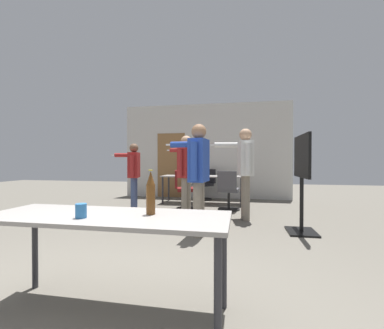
{
  "coord_description": "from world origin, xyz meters",
  "views": [
    {
      "loc": [
        1.09,
        -1.5,
        1.16
      ],
      "look_at": [
        0.27,
        2.83,
        1.1
      ],
      "focal_mm": 24.0,
      "sensor_mm": 36.0,
      "label": 1
    }
  ],
  "objects_px": {
    "person_right_polo": "(133,170)",
    "beer_bottle": "(151,193)",
    "person_left_plaid": "(186,167)",
    "office_chair_far_left": "(206,185)",
    "person_far_watching": "(245,165)",
    "drink_cup": "(81,211)",
    "office_chair_far_right": "(228,192)",
    "person_near_casual": "(198,168)",
    "office_chair_near_pushed": "(184,191)",
    "tv_screen": "(302,174)"
  },
  "relations": [
    {
      "from": "tv_screen",
      "to": "office_chair_far_left",
      "type": "distance_m",
      "value": 3.88
    },
    {
      "from": "office_chair_near_pushed",
      "to": "office_chair_far_left",
      "type": "xyz_separation_m",
      "value": [
        0.31,
        1.65,
        -0.02
      ]
    },
    {
      "from": "person_left_plaid",
      "to": "person_right_polo",
      "type": "height_order",
      "value": "person_left_plaid"
    },
    {
      "from": "person_far_watching",
      "to": "office_chair_far_left",
      "type": "distance_m",
      "value": 2.8
    },
    {
      "from": "person_near_casual",
      "to": "office_chair_far_right",
      "type": "relative_size",
      "value": 1.86
    },
    {
      "from": "office_chair_far_right",
      "to": "person_left_plaid",
      "type": "bearing_deg",
      "value": -127.95
    },
    {
      "from": "tv_screen",
      "to": "person_right_polo",
      "type": "relative_size",
      "value": 1.0
    },
    {
      "from": "person_left_plaid",
      "to": "office_chair_far_left",
      "type": "xyz_separation_m",
      "value": [
        0.09,
        2.46,
        -0.61
      ]
    },
    {
      "from": "person_left_plaid",
      "to": "office_chair_far_left",
      "type": "relative_size",
      "value": 1.84
    },
    {
      "from": "person_far_watching",
      "to": "person_right_polo",
      "type": "relative_size",
      "value": 1.14
    },
    {
      "from": "person_left_plaid",
      "to": "person_far_watching",
      "type": "bearing_deg",
      "value": -72.0
    },
    {
      "from": "office_chair_far_left",
      "to": "drink_cup",
      "type": "xyz_separation_m",
      "value": [
        -0.07,
        -6.04,
        0.38
      ]
    },
    {
      "from": "tv_screen",
      "to": "person_right_polo",
      "type": "xyz_separation_m",
      "value": [
        -3.5,
        1.39,
        -0.01
      ]
    },
    {
      "from": "person_left_plaid",
      "to": "person_right_polo",
      "type": "xyz_separation_m",
      "value": [
        -1.4,
        0.57,
        -0.08
      ]
    },
    {
      "from": "person_left_plaid",
      "to": "person_far_watching",
      "type": "relative_size",
      "value": 0.94
    },
    {
      "from": "office_chair_far_right",
      "to": "tv_screen",
      "type": "bearing_deg",
      "value": -46.65
    },
    {
      "from": "person_far_watching",
      "to": "drink_cup",
      "type": "xyz_separation_m",
      "value": [
        -1.19,
        -3.56,
        -0.28
      ]
    },
    {
      "from": "person_far_watching",
      "to": "office_chair_near_pushed",
      "type": "xyz_separation_m",
      "value": [
        -1.42,
        0.83,
        -0.65
      ]
    },
    {
      "from": "tv_screen",
      "to": "office_chair_far_right",
      "type": "distance_m",
      "value": 2.16
    },
    {
      "from": "person_far_watching",
      "to": "tv_screen",
      "type": "bearing_deg",
      "value": -141.17
    },
    {
      "from": "person_far_watching",
      "to": "office_chair_far_left",
      "type": "bearing_deg",
      "value": 14.56
    },
    {
      "from": "person_left_plaid",
      "to": "office_chair_far_left",
      "type": "height_order",
      "value": "person_left_plaid"
    },
    {
      "from": "office_chair_near_pushed",
      "to": "office_chair_far_right",
      "type": "bearing_deg",
      "value": 78.08
    },
    {
      "from": "person_right_polo",
      "to": "beer_bottle",
      "type": "relative_size",
      "value": 4.7
    },
    {
      "from": "tv_screen",
      "to": "person_far_watching",
      "type": "bearing_deg",
      "value": -131.58
    },
    {
      "from": "person_right_polo",
      "to": "office_chair_far_right",
      "type": "xyz_separation_m",
      "value": [
        2.24,
        0.29,
        -0.51
      ]
    },
    {
      "from": "person_near_casual",
      "to": "office_chair_far_right",
      "type": "xyz_separation_m",
      "value": [
        0.37,
        2.13,
        -0.61
      ]
    },
    {
      "from": "person_near_casual",
      "to": "person_left_plaid",
      "type": "bearing_deg",
      "value": 27.12
    },
    {
      "from": "office_chair_far_right",
      "to": "office_chair_near_pushed",
      "type": "relative_size",
      "value": 0.99
    },
    {
      "from": "person_left_plaid",
      "to": "drink_cup",
      "type": "relative_size",
      "value": 16.69
    },
    {
      "from": "person_far_watching",
      "to": "office_chair_near_pushed",
      "type": "bearing_deg",
      "value": 49.99
    },
    {
      "from": "tv_screen",
      "to": "office_chair_near_pushed",
      "type": "relative_size",
      "value": 1.69
    },
    {
      "from": "office_chair_near_pushed",
      "to": "beer_bottle",
      "type": "bearing_deg",
      "value": -5.3
    },
    {
      "from": "office_chair_near_pushed",
      "to": "person_far_watching",
      "type": "bearing_deg",
      "value": 45.11
    },
    {
      "from": "person_right_polo",
      "to": "office_chair_near_pushed",
      "type": "xyz_separation_m",
      "value": [
        1.18,
        0.24,
        -0.51
      ]
    },
    {
      "from": "beer_bottle",
      "to": "person_left_plaid",
      "type": "bearing_deg",
      "value": 97.7
    },
    {
      "from": "tv_screen",
      "to": "person_right_polo",
      "type": "height_order",
      "value": "tv_screen"
    },
    {
      "from": "office_chair_far_right",
      "to": "beer_bottle",
      "type": "distance_m",
      "value": 4.27
    },
    {
      "from": "person_near_casual",
      "to": "person_far_watching",
      "type": "height_order",
      "value": "person_far_watching"
    },
    {
      "from": "person_near_casual",
      "to": "office_chair_near_pushed",
      "type": "height_order",
      "value": "person_near_casual"
    },
    {
      "from": "office_chair_far_left",
      "to": "tv_screen",
      "type": "bearing_deg",
      "value": 171.6
    },
    {
      "from": "person_near_casual",
      "to": "office_chair_far_left",
      "type": "height_order",
      "value": "person_near_casual"
    },
    {
      "from": "tv_screen",
      "to": "person_left_plaid",
      "type": "distance_m",
      "value": 2.25
    },
    {
      "from": "office_chair_far_right",
      "to": "drink_cup",
      "type": "distance_m",
      "value": 4.53
    },
    {
      "from": "person_right_polo",
      "to": "beer_bottle",
      "type": "height_order",
      "value": "person_right_polo"
    },
    {
      "from": "person_right_polo",
      "to": "office_chair_far_right",
      "type": "distance_m",
      "value": 2.32
    },
    {
      "from": "person_near_casual",
      "to": "office_chair_far_left",
      "type": "bearing_deg",
      "value": 12.68
    },
    {
      "from": "person_near_casual",
      "to": "office_chair_far_left",
      "type": "distance_m",
      "value": 3.8
    },
    {
      "from": "person_right_polo",
      "to": "drink_cup",
      "type": "distance_m",
      "value": 4.39
    },
    {
      "from": "person_right_polo",
      "to": "drink_cup",
      "type": "xyz_separation_m",
      "value": [
        1.42,
        -4.15,
        -0.14
      ]
    }
  ]
}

